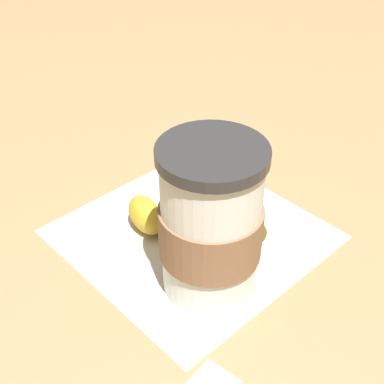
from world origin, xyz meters
TOP-DOWN VIEW (x-y plane):
  - ground_plane at (0.00, 0.00)m, footprint 3.00×3.00m
  - paper_napkin at (0.00, 0.00)m, footprint 0.24×0.24m
  - coffee_cup at (-0.06, 0.04)m, footprint 0.09×0.09m
  - muffin at (-0.01, -0.03)m, footprint 0.09×0.09m
  - banana at (-0.01, 0.01)m, footprint 0.14×0.09m

SIDE VIEW (x-z plane):
  - ground_plane at x=0.00m, z-range 0.00..0.00m
  - paper_napkin at x=0.00m, z-range 0.00..0.00m
  - banana at x=-0.01m, z-range 0.00..0.04m
  - muffin at x=-0.01m, z-range 0.01..0.10m
  - coffee_cup at x=-0.06m, z-range 0.00..0.14m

